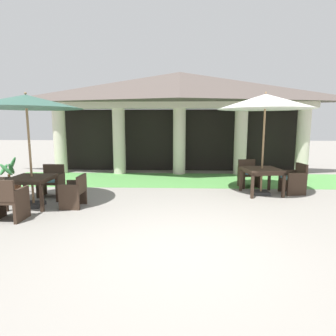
{
  "coord_description": "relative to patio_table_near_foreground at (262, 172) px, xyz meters",
  "views": [
    {
      "loc": [
        0.01,
        -4.39,
        2.02
      ],
      "look_at": [
        -0.3,
        3.38,
        0.8
      ],
      "focal_mm": 30.45,
      "sensor_mm": 36.0,
      "label": 1
    }
  ],
  "objects": [
    {
      "name": "ground_plane",
      "position": [
        -2.37,
        -3.73,
        -0.65
      ],
      "size": [
        60.0,
        60.0,
        0.0
      ],
      "primitive_type": "plane",
      "color": "gray"
    },
    {
      "name": "background_pavilion",
      "position": [
        -2.37,
        3.4,
        2.38
      ],
      "size": [
        10.93,
        2.78,
        3.99
      ],
      "color": "beige",
      "rests_on": "ground"
    },
    {
      "name": "lawn_strip",
      "position": [
        -2.37,
        2.01,
        -0.65
      ],
      "size": [
        12.73,
        2.69,
        0.01
      ],
      "primitive_type": "cube",
      "color": "#519347",
      "rests_on": "ground"
    },
    {
      "name": "patio_table_near_foreground",
      "position": [
        0.0,
        0.0,
        0.0
      ],
      "size": [
        1.08,
        1.08,
        0.75
      ],
      "rotation": [
        0.0,
        0.0,
        0.14
      ],
      "color": "#38281E",
      "rests_on": "ground"
    },
    {
      "name": "patio_umbrella_near_foreground",
      "position": [
        -0.0,
        0.0,
        1.95
      ],
      "size": [
        2.62,
        2.62,
        2.88
      ],
      "color": "#2D2D2D",
      "rests_on": "ground"
    },
    {
      "name": "patio_chair_near_foreground_east",
      "position": [
        0.96,
        0.13,
        -0.25
      ],
      "size": [
        0.64,
        0.65,
        0.88
      ],
      "rotation": [
        0.0,
        0.0,
        -4.57
      ],
      "color": "#38281E",
      "rests_on": "ground"
    },
    {
      "name": "patio_chair_near_foreground_north",
      "position": [
        -0.13,
        0.96,
        -0.25
      ],
      "size": [
        0.65,
        0.62,
        0.86
      ],
      "rotation": [
        0.0,
        0.0,
        -3.0
      ],
      "color": "#38281E",
      "rests_on": "ground"
    },
    {
      "name": "patio_table_mid_left",
      "position": [
        -5.94,
        -1.47,
        -0.0
      ],
      "size": [
        0.92,
        0.92,
        0.75
      ],
      "rotation": [
        0.0,
        0.0,
        0.0
      ],
      "color": "#38281E",
      "rests_on": "ground"
    },
    {
      "name": "patio_umbrella_mid_left",
      "position": [
        -5.94,
        -1.47,
        1.85
      ],
      "size": [
        2.56,
        2.56,
        2.74
      ],
      "color": "#2D2D2D",
      "rests_on": "ground"
    },
    {
      "name": "patio_chair_mid_left_north",
      "position": [
        -5.94,
        -0.43,
        -0.25
      ],
      "size": [
        0.62,
        0.52,
        0.87
      ],
      "rotation": [
        0.0,
        0.0,
        -3.14
      ],
      "color": "#38281E",
      "rests_on": "ground"
    },
    {
      "name": "patio_chair_mid_left_south",
      "position": [
        -5.94,
        -2.5,
        -0.22
      ],
      "size": [
        0.61,
        0.57,
        0.91
      ],
      "rotation": [
        0.0,
        0.0,
        0.0
      ],
      "color": "#38281E",
      "rests_on": "ground"
    },
    {
      "name": "patio_chair_mid_left_east",
      "position": [
        -4.91,
        -1.47,
        -0.27
      ],
      "size": [
        0.5,
        0.6,
        0.79
      ],
      "rotation": [
        0.0,
        0.0,
        -4.71
      ],
      "color": "#38281E",
      "rests_on": "ground"
    },
    {
      "name": "potted_palm_left_edge",
      "position": [
        -7.12,
        -0.47,
        -0.39
      ],
      "size": [
        0.56,
        0.56,
        1.11
      ],
      "color": "#995638",
      "rests_on": "ground"
    }
  ]
}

